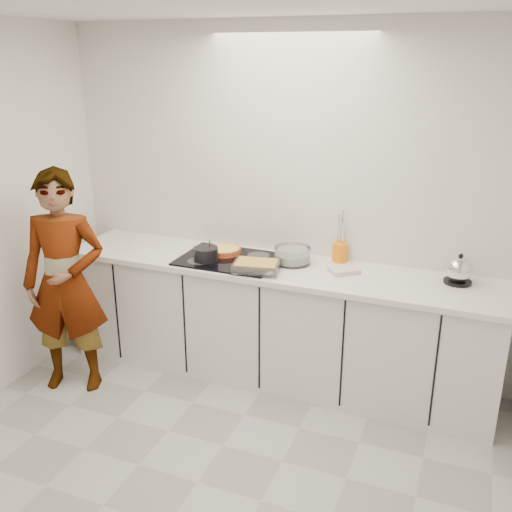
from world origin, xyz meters
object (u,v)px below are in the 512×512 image
at_px(tart_dish, 224,250).
at_px(hob, 229,259).
at_px(cook, 65,283).
at_px(utensil_crock, 340,252).
at_px(saucepan, 206,254).
at_px(mixing_bowl, 292,256).
at_px(kettle, 459,271).
at_px(baking_dish, 256,266).

bearing_deg(tart_dish, hob, -47.89).
relative_size(tart_dish, cook, 0.16).
bearing_deg(utensil_crock, cook, -152.26).
xyz_separation_m(hob, utensil_crock, (0.77, 0.28, 0.06)).
xyz_separation_m(saucepan, mixing_bowl, (0.60, 0.22, -0.01)).
xyz_separation_m(saucepan, cook, (-0.85, -0.54, -0.15)).
bearing_deg(mixing_bowl, kettle, 2.23).
xyz_separation_m(saucepan, utensil_crock, (0.91, 0.39, 0.01)).
xyz_separation_m(tart_dish, saucepan, (-0.05, -0.20, 0.03)).
bearing_deg(mixing_bowl, baking_dish, -123.95).
height_order(tart_dish, cook, cook).
height_order(baking_dish, kettle, kettle).
relative_size(hob, utensil_crock, 5.13).
height_order(tart_dish, mixing_bowl, mixing_bowl).
height_order(saucepan, mixing_bowl, saucepan).
bearing_deg(hob, baking_dish, -28.73).
bearing_deg(saucepan, mixing_bowl, 19.98).
height_order(hob, tart_dish, tart_dish).
bearing_deg(cook, mixing_bowl, 7.91).
relative_size(baking_dish, mixing_bowl, 1.11).
distance_m(hob, baking_dish, 0.32).
relative_size(utensil_crock, cook, 0.09).
distance_m(saucepan, baking_dish, 0.42).
height_order(saucepan, baking_dish, saucepan).
xyz_separation_m(utensil_crock, cook, (-1.76, -0.92, -0.16)).
height_order(baking_dish, cook, cook).
distance_m(mixing_bowl, kettle, 1.15).
xyz_separation_m(hob, cook, (-0.99, -0.65, -0.10)).
bearing_deg(cook, kettle, -2.52).
distance_m(saucepan, utensil_crock, 0.99).
bearing_deg(saucepan, baking_dish, -6.44).
xyz_separation_m(hob, saucepan, (-0.14, -0.11, 0.06)).
xyz_separation_m(tart_dish, utensil_crock, (0.85, 0.19, 0.03)).
height_order(hob, saucepan, saucepan).
xyz_separation_m(baking_dish, cook, (-1.27, -0.49, -0.14)).
bearing_deg(kettle, mixing_bowl, -177.77).
relative_size(hob, kettle, 3.19).
height_order(hob, cook, cook).
relative_size(saucepan, cook, 0.14).
bearing_deg(baking_dish, utensil_crock, 41.56).
bearing_deg(cook, hob, 13.49).
xyz_separation_m(mixing_bowl, kettle, (1.15, 0.04, 0.03)).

